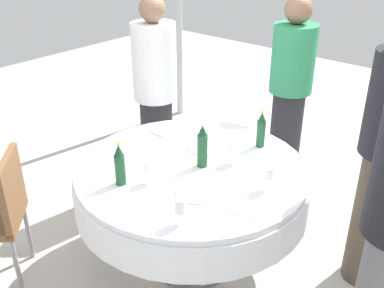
# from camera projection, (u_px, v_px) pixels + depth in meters

# --- Properties ---
(ground_plane) EXTENTS (10.00, 10.00, 0.00)m
(ground_plane) POSITION_uv_depth(u_px,v_px,m) (192.00, 260.00, 3.10)
(ground_plane) COLOR #B7B2A8
(dining_table) EXTENTS (1.44, 1.44, 0.74)m
(dining_table) POSITION_uv_depth(u_px,v_px,m) (192.00, 187.00, 2.83)
(dining_table) COLOR white
(dining_table) RESTS_ON ground_plane
(bottle_dark_green_near) EXTENTS (0.07, 0.07, 0.28)m
(bottle_dark_green_near) POSITION_uv_depth(u_px,v_px,m) (202.00, 146.00, 2.71)
(bottle_dark_green_near) COLOR #194728
(bottle_dark_green_near) RESTS_ON dining_table
(bottle_dark_green_rear) EXTENTS (0.06, 0.06, 0.26)m
(bottle_dark_green_rear) POSITION_uv_depth(u_px,v_px,m) (120.00, 165.00, 2.53)
(bottle_dark_green_rear) COLOR #194728
(bottle_dark_green_rear) RESTS_ON dining_table
(bottle_dark_green_right) EXTENTS (0.06, 0.06, 0.25)m
(bottle_dark_green_right) POSITION_uv_depth(u_px,v_px,m) (261.00, 130.00, 2.95)
(bottle_dark_green_right) COLOR #194728
(bottle_dark_green_right) RESTS_ON dining_table
(wine_glass_front) EXTENTS (0.07, 0.07, 0.14)m
(wine_glass_front) POSITION_uv_depth(u_px,v_px,m) (267.00, 174.00, 2.49)
(wine_glass_front) COLOR white
(wine_glass_front) RESTS_ON dining_table
(wine_glass_left) EXTENTS (0.07, 0.07, 0.13)m
(wine_glass_left) POSITION_uv_depth(u_px,v_px,m) (234.00, 149.00, 2.75)
(wine_glass_left) COLOR white
(wine_glass_left) RESTS_ON dining_table
(wine_glass_east) EXTENTS (0.06, 0.06, 0.13)m
(wine_glass_east) POSITION_uv_depth(u_px,v_px,m) (150.00, 168.00, 2.55)
(wine_glass_east) COLOR white
(wine_glass_east) RESTS_ON dining_table
(wine_glass_outer) EXTENTS (0.06, 0.06, 0.15)m
(wine_glass_outer) POSITION_uv_depth(u_px,v_px,m) (180.00, 207.00, 2.21)
(wine_glass_outer) COLOR white
(wine_glass_outer) RESTS_ON dining_table
(plate_south) EXTENTS (0.25, 0.25, 0.02)m
(plate_south) POSITION_uv_depth(u_px,v_px,m) (206.00, 146.00, 2.98)
(plate_south) COLOR white
(plate_south) RESTS_ON dining_table
(plate_far) EXTENTS (0.24, 0.24, 0.02)m
(plate_far) POSITION_uv_depth(u_px,v_px,m) (196.00, 191.00, 2.50)
(plate_far) COLOR white
(plate_far) RESTS_ON dining_table
(knife_rear) EXTENTS (0.07, 0.18, 0.00)m
(knife_rear) POSITION_uv_depth(u_px,v_px,m) (194.00, 128.00, 3.24)
(knife_rear) COLOR silver
(knife_rear) RESTS_ON dining_table
(spoon_right) EXTENTS (0.07, 0.18, 0.00)m
(spoon_right) POSITION_uv_depth(u_px,v_px,m) (240.00, 215.00, 2.31)
(spoon_right) COLOR silver
(spoon_right) RESTS_ON dining_table
(folded_napkin) EXTENTS (0.15, 0.15, 0.02)m
(folded_napkin) POSITION_uv_depth(u_px,v_px,m) (164.00, 130.00, 3.19)
(folded_napkin) COLOR white
(folded_napkin) RESTS_ON dining_table
(person_rear) EXTENTS (0.34, 0.34, 1.59)m
(person_rear) POSITION_uv_depth(u_px,v_px,m) (155.00, 95.00, 3.58)
(person_rear) COLOR #26262B
(person_rear) RESTS_ON ground_plane
(person_front) EXTENTS (0.34, 0.34, 1.58)m
(person_front) POSITION_uv_depth(u_px,v_px,m) (290.00, 92.00, 3.65)
(person_front) COLOR #26262B
(person_front) RESTS_ON ground_plane
(tent_pole_main) EXTENTS (0.07, 0.07, 2.43)m
(tent_pole_main) POSITION_uv_depth(u_px,v_px,m) (179.00, 7.00, 4.82)
(tent_pole_main) COLOR #B2B5B7
(tent_pole_main) RESTS_ON ground_plane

